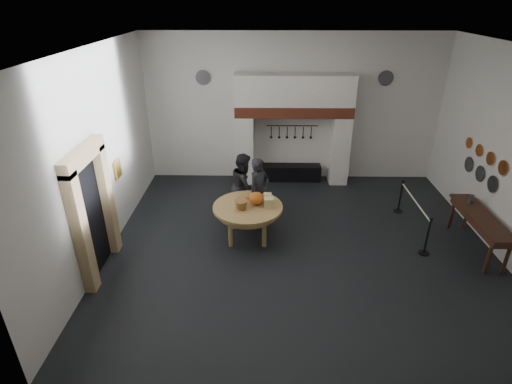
{
  "coord_description": "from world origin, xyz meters",
  "views": [
    {
      "loc": [
        -0.92,
        -8.1,
        5.44
      ],
      "look_at": [
        -1.06,
        0.09,
        1.35
      ],
      "focal_mm": 28.0,
      "sensor_mm": 36.0,
      "label": 1
    }
  ],
  "objects_px": {
    "work_table": "(248,207)",
    "visitor_near": "(259,191)",
    "iron_range": "(291,172)",
    "visitor_far": "(244,185)",
    "barrier_post_near": "(427,237)",
    "side_table": "(482,217)",
    "barrier_post_far": "(400,197)"
  },
  "relations": [
    {
      "from": "work_table",
      "to": "visitor_near",
      "type": "relative_size",
      "value": 0.94
    },
    {
      "from": "iron_range",
      "to": "visitor_far",
      "type": "distance_m",
      "value": 2.76
    },
    {
      "from": "iron_range",
      "to": "work_table",
      "type": "distance_m",
      "value": 3.7
    },
    {
      "from": "visitor_near",
      "to": "visitor_far",
      "type": "height_order",
      "value": "visitor_near"
    },
    {
      "from": "visitor_near",
      "to": "barrier_post_near",
      "type": "distance_m",
      "value": 4.12
    },
    {
      "from": "visitor_near",
      "to": "visitor_far",
      "type": "bearing_deg",
      "value": 89.08
    },
    {
      "from": "work_table",
      "to": "barrier_post_near",
      "type": "distance_m",
      "value": 4.19
    },
    {
      "from": "iron_range",
      "to": "side_table",
      "type": "height_order",
      "value": "side_table"
    },
    {
      "from": "barrier_post_near",
      "to": "barrier_post_far",
      "type": "xyz_separation_m",
      "value": [
        0.0,
        2.0,
        0.0
      ]
    },
    {
      "from": "visitor_near",
      "to": "side_table",
      "type": "relative_size",
      "value": 0.82
    },
    {
      "from": "visitor_far",
      "to": "side_table",
      "type": "height_order",
      "value": "visitor_far"
    },
    {
      "from": "iron_range",
      "to": "side_table",
      "type": "bearing_deg",
      "value": -43.17
    },
    {
      "from": "work_table",
      "to": "visitor_far",
      "type": "relative_size",
      "value": 0.95
    },
    {
      "from": "work_table",
      "to": "visitor_near",
      "type": "distance_m",
      "value": 0.79
    },
    {
      "from": "visitor_far",
      "to": "barrier_post_far",
      "type": "relative_size",
      "value": 1.96
    },
    {
      "from": "iron_range",
      "to": "visitor_near",
      "type": "xyz_separation_m",
      "value": [
        -1.0,
        -2.69,
        0.65
      ]
    },
    {
      "from": "visitor_far",
      "to": "barrier_post_near",
      "type": "height_order",
      "value": "visitor_far"
    },
    {
      "from": "iron_range",
      "to": "barrier_post_far",
      "type": "relative_size",
      "value": 2.11
    },
    {
      "from": "barrier_post_far",
      "to": "work_table",
      "type": "bearing_deg",
      "value": -161.78
    },
    {
      "from": "visitor_far",
      "to": "barrier_post_far",
      "type": "xyz_separation_m",
      "value": [
        4.26,
        0.22,
        -0.43
      ]
    },
    {
      "from": "iron_range",
      "to": "visitor_far",
      "type": "xyz_separation_m",
      "value": [
        -1.4,
        -2.29,
        0.63
      ]
    },
    {
      "from": "iron_range",
      "to": "side_table",
      "type": "relative_size",
      "value": 0.86
    },
    {
      "from": "barrier_post_near",
      "to": "barrier_post_far",
      "type": "height_order",
      "value": "same"
    },
    {
      "from": "work_table",
      "to": "visitor_near",
      "type": "bearing_deg",
      "value": 70.28
    },
    {
      "from": "work_table",
      "to": "barrier_post_near",
      "type": "relative_size",
      "value": 1.87
    },
    {
      "from": "side_table",
      "to": "visitor_near",
      "type": "bearing_deg",
      "value": 167.25
    },
    {
      "from": "work_table",
      "to": "barrier_post_far",
      "type": "height_order",
      "value": "barrier_post_far"
    },
    {
      "from": "visitor_near",
      "to": "barrier_post_far",
      "type": "height_order",
      "value": "visitor_near"
    },
    {
      "from": "side_table",
      "to": "barrier_post_far",
      "type": "bearing_deg",
      "value": 124.98
    },
    {
      "from": "work_table",
      "to": "side_table",
      "type": "distance_m",
      "value": 5.38
    },
    {
      "from": "iron_range",
      "to": "visitor_near",
      "type": "bearing_deg",
      "value": -110.31
    },
    {
      "from": "work_table",
      "to": "visitor_near",
      "type": "xyz_separation_m",
      "value": [
        0.26,
        0.74,
        0.06
      ]
    }
  ]
}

